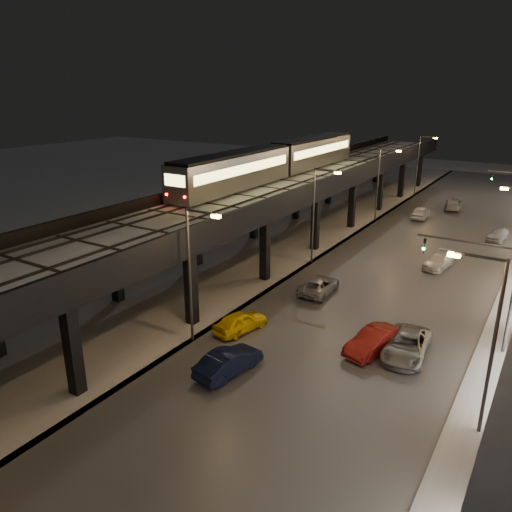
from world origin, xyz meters
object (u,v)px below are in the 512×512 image
Objects in this scene: car_mid_dark at (453,204)px; car_near_white at (229,363)px; car_taxi at (240,322)px; car_mid_silver at (319,286)px; car_far_white at (421,213)px; subway_train at (278,160)px; car_onc_red at (498,235)px; car_onc_dark at (407,346)px; car_onc_silver at (374,342)px; car_onc_white at (439,262)px.

car_near_white is at bearing 79.01° from car_mid_dark.
car_taxi is 0.91× the size of car_near_white.
car_near_white is at bearing 90.41° from car_mid_silver.
car_far_white is (2.42, 37.63, 0.07)m from car_taxi.
subway_train is 7.67× the size of car_near_white.
car_far_white is 10.91m from car_onc_red.
car_mid_dark is 1.13× the size of car_far_white.
car_onc_red is (12.02, 32.45, -0.02)m from car_taxi.
subway_train reaches higher than car_onc_dark.
car_mid_dark is 43.12m from car_onc_silver.
car_onc_red is at bearing 82.31° from car_onc_dark.
car_onc_red is at bearing -97.32° from car_taxi.
car_taxi is 0.79× the size of car_onc_dark.
car_onc_dark is at bearing 100.07° from car_far_white.
subway_train is 20.88m from car_far_white.
car_mid_silver reaches higher than car_onc_white.
car_far_white reaches higher than car_onc_red.
car_onc_white is 12.76m from car_onc_red.
car_taxi is 10.94m from car_onc_dark.
car_onc_silver reaches higher than car_mid_dark.
car_onc_silver reaches higher than car_taxi.
car_onc_dark is at bearing 142.87° from car_mid_silver.
car_mid_dark is (4.91, 45.04, 0.03)m from car_taxi.
car_mid_dark is 7.82m from car_far_white.
car_onc_white is 1.11× the size of car_onc_red.
car_mid_silver is 1.07× the size of car_onc_white.
car_onc_white is (3.69, -24.88, -0.09)m from car_mid_dark.
car_far_white is at bearing 117.39° from car_onc_white.
car_onc_white is (6.18, -17.46, -0.13)m from car_far_white.
car_far_white is (0.69, 28.72, 0.11)m from car_mid_silver.
car_taxi is 0.89× the size of car_onc_silver.
subway_train reaches higher than car_near_white.
subway_train is at bearing 48.85° from car_mid_dark.
car_onc_red is at bearing 82.35° from car_onc_white.
car_onc_silver is 1.98m from car_onc_dark.
car_far_white is at bearing 116.05° from car_onc_silver.
car_taxi reaches higher than car_onc_white.
car_mid_dark reaches higher than car_onc_dark.
car_taxi is at bearing -104.03° from car_onc_red.
car_mid_dark is 0.97× the size of car_onc_dark.
subway_train reaches higher than car_onc_silver.
subway_train is 25.19m from car_onc_red.
car_mid_silver is at bearing -78.54° from car_near_white.
car_near_white reaches higher than car_onc_red.
car_far_white is at bearing 98.23° from car_onc_dark.
car_onc_red reaches higher than car_mid_silver.
car_taxi is 37.71m from car_far_white.
car_mid_dark is (14.72, 22.56, -7.59)m from subway_train.
car_mid_silver is (11.53, -13.57, -7.67)m from subway_train.
car_onc_dark is at bearing -152.65° from car_taxi.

